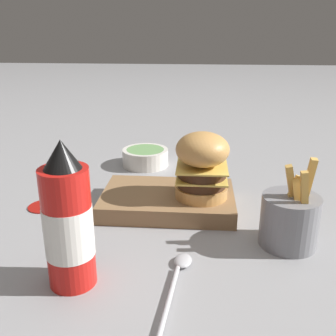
% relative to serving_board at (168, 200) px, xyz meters
% --- Properties ---
extents(ground_plane, '(6.00, 6.00, 0.00)m').
position_rel_serving_board_xyz_m(ground_plane, '(0.04, -0.06, -0.02)').
color(ground_plane, gray).
extents(serving_board, '(0.25, 0.17, 0.03)m').
position_rel_serving_board_xyz_m(serving_board, '(0.00, 0.00, 0.00)').
color(serving_board, olive).
rests_on(serving_board, ground_plane).
extents(burger, '(0.10, 0.10, 0.12)m').
position_rel_serving_board_xyz_m(burger, '(0.06, -0.01, 0.08)').
color(burger, tan).
rests_on(burger, serving_board).
extents(ketchup_bottle, '(0.07, 0.07, 0.20)m').
position_rel_serving_board_xyz_m(ketchup_bottle, '(-0.11, -0.24, 0.07)').
color(ketchup_bottle, red).
rests_on(ketchup_bottle, ground_plane).
extents(fries_basket, '(0.09, 0.09, 0.15)m').
position_rel_serving_board_xyz_m(fries_basket, '(0.20, -0.12, 0.03)').
color(fries_basket, slate).
rests_on(fries_basket, ground_plane).
extents(side_bowl, '(0.11, 0.11, 0.04)m').
position_rel_serving_board_xyz_m(side_bowl, '(-0.08, 0.24, 0.01)').
color(side_bowl, silver).
rests_on(side_bowl, ground_plane).
extents(spoon, '(0.04, 0.19, 0.01)m').
position_rel_serving_board_xyz_m(spoon, '(0.03, -0.23, -0.01)').
color(spoon, '#B2B2B7').
rests_on(spoon, ground_plane).
extents(ketchup_puddle, '(0.06, 0.06, 0.00)m').
position_rel_serving_board_xyz_m(ketchup_puddle, '(-0.24, -0.02, -0.01)').
color(ketchup_puddle, '#9E140F').
rests_on(ketchup_puddle, ground_plane).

